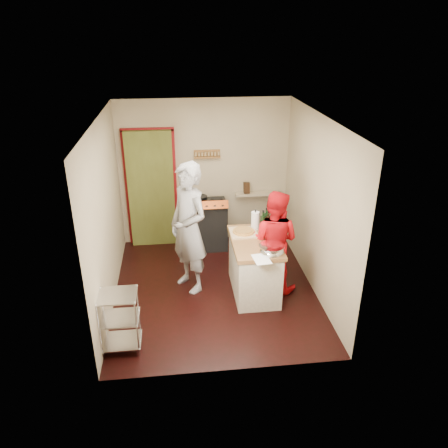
% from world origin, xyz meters
% --- Properties ---
extents(floor, '(3.50, 3.50, 0.00)m').
position_xyz_m(floor, '(0.00, 0.00, 0.00)').
color(floor, black).
rests_on(floor, ground).
extents(back_wall, '(3.00, 0.44, 2.60)m').
position_xyz_m(back_wall, '(-0.64, 1.78, 1.13)').
color(back_wall, tan).
rests_on(back_wall, ground).
extents(left_wall, '(0.04, 3.50, 2.60)m').
position_xyz_m(left_wall, '(-1.50, 0.00, 1.30)').
color(left_wall, tan).
rests_on(left_wall, ground).
extents(right_wall, '(0.04, 3.50, 2.60)m').
position_xyz_m(right_wall, '(1.50, 0.00, 1.30)').
color(right_wall, tan).
rests_on(right_wall, ground).
extents(ceiling, '(3.00, 3.50, 0.02)m').
position_xyz_m(ceiling, '(0.00, 0.00, 2.61)').
color(ceiling, white).
rests_on(ceiling, back_wall).
extents(stove, '(0.60, 0.63, 1.00)m').
position_xyz_m(stove, '(0.05, 1.42, 0.45)').
color(stove, black).
rests_on(stove, ground).
extents(wire_shelving, '(0.48, 0.40, 0.80)m').
position_xyz_m(wire_shelving, '(-1.28, -1.20, 0.44)').
color(wire_shelving, silver).
rests_on(wire_shelving, ground).
extents(island, '(0.68, 1.29, 1.17)m').
position_xyz_m(island, '(0.59, -0.13, 0.46)').
color(island, beige).
rests_on(island, ground).
extents(person_stripe, '(0.80, 0.87, 1.99)m').
position_xyz_m(person_stripe, '(-0.36, 0.11, 0.99)').
color(person_stripe, '#9E9EA2').
rests_on(person_stripe, ground).
extents(person_red, '(0.96, 0.90, 1.56)m').
position_xyz_m(person_red, '(0.89, -0.02, 0.78)').
color(person_red, red).
rests_on(person_red, ground).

